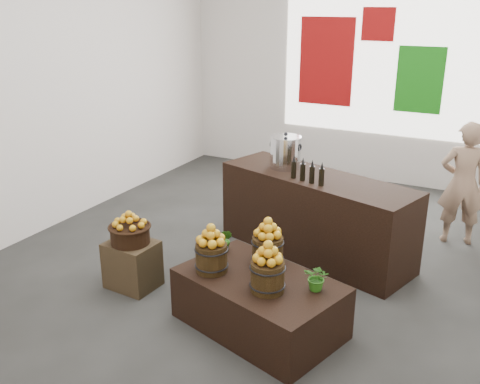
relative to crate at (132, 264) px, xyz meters
The scene contains 22 objects.
ground 1.60m from the crate, 49.21° to the left, with size 7.00×7.00×0.00m, color #353633.
back_wall 5.12m from the crate, 77.62° to the left, with size 6.00×0.04×4.00m, color silver.
back_opening 5.17m from the crate, 74.11° to the left, with size 3.20×0.02×2.40m, color white.
deco_red_left 4.97m from the crate, 84.72° to the left, with size 0.90×0.04×1.40m, color maroon.
deco_green_right 5.25m from the crate, 67.51° to the left, with size 0.70×0.04×1.00m, color #167812.
deco_red_upper 5.32m from the crate, 75.22° to the left, with size 0.50×0.04×0.50m, color maroon.
crate is the anchor object (origin of this frame).
wicker_basket 0.34m from the crate, ahead, with size 0.40×0.40×0.18m, color black.
apples_in_basket 0.51m from the crate, ahead, with size 0.31×0.31×0.17m, color #971C04, non-canonical shape.
display_table 1.50m from the crate, ahead, with size 1.45×0.89×0.50m, color black.
apple_bucket_front_left 1.12m from the crate, ahead, with size 0.29×0.29×0.27m, color #35230E.
apples_in_bucket_front_left 1.22m from the crate, ahead, with size 0.22×0.22×0.19m, color #971C04, non-canonical shape.
apple_bucket_front_right 1.71m from the crate, ahead, with size 0.29×0.29×0.27m, color #35230E.
apples_in_bucket_front_right 1.77m from the crate, ahead, with size 0.22×0.22×0.19m, color #971C04, non-canonical shape.
apple_bucket_rear 1.51m from the crate, ahead, with size 0.29×0.29×0.27m, color #35230E.
apples_in_bucket_rear 1.58m from the crate, ahead, with size 0.22×0.22×0.19m, color #971C04, non-canonical shape.
herb_garnish_right 2.06m from the crate, ahead, with size 0.22×0.19×0.24m, color #256314.
herb_garnish_left 1.07m from the crate, 15.64° to the left, with size 0.13×0.11×0.24m, color #256314.
counter 2.17m from the crate, 49.01° to the left, with size 2.34×0.75×0.96m, color black.
stock_pot_left 2.20m from the crate, 61.60° to the left, with size 0.36×0.36×0.36m, color silver.
oil_cruets 2.12m from the crate, 46.20° to the left, with size 0.34×0.06×0.27m, color black, non-canonical shape.
shopper 4.00m from the crate, 43.66° to the left, with size 0.56×0.37×1.53m, color #8B6C55.
Camera 1 is at (2.26, -5.10, 2.85)m, focal length 40.00 mm.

